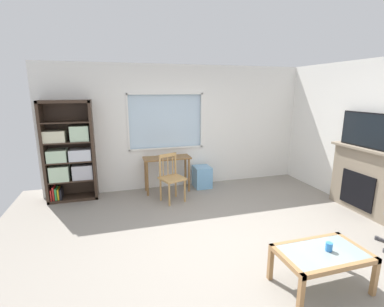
{
  "coord_description": "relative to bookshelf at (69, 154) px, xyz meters",
  "views": [
    {
      "loc": [
        -1.39,
        -3.14,
        2.08
      ],
      "look_at": [
        -0.19,
        0.93,
        1.09
      ],
      "focal_mm": 25.77,
      "sensor_mm": 36.0,
      "label": 1
    }
  ],
  "objects": [
    {
      "name": "coffee_table",
      "position": [
        2.84,
        -3.4,
        -0.53
      ],
      "size": [
        0.94,
        0.57,
        0.43
      ],
      "color": "#8C9E99",
      "rests_on": "ground"
    },
    {
      "name": "bookshelf",
      "position": [
        0.0,
        0.0,
        0.0
      ],
      "size": [
        0.9,
        0.38,
        1.89
      ],
      "color": "#38281E",
      "rests_on": "ground"
    },
    {
      "name": "desk_under_window",
      "position": [
        1.84,
        -0.11,
        -0.3
      ],
      "size": [
        0.96,
        0.39,
        0.73
      ],
      "color": "brown",
      "rests_on": "ground"
    },
    {
      "name": "plastic_drawer_unit",
      "position": [
        2.62,
        -0.06,
        -0.67
      ],
      "size": [
        0.35,
        0.4,
        0.46
      ],
      "primitive_type": "cube",
      "color": "#72ADDB",
      "rests_on": "ground"
    },
    {
      "name": "fireplace",
      "position": [
        4.86,
        -2.01,
        -0.33
      ],
      "size": [
        0.26,
        1.28,
        1.13
      ],
      "color": "gray",
      "rests_on": "ground"
    },
    {
      "name": "tv",
      "position": [
        4.84,
        -2.01,
        0.53
      ],
      "size": [
        0.06,
        1.04,
        0.58
      ],
      "color": "black",
      "rests_on": "fireplace"
    },
    {
      "name": "wooden_chair",
      "position": [
        1.82,
        -0.63,
        -0.43
      ],
      "size": [
        0.53,
        0.52,
        0.9
      ],
      "color": "tan",
      "rests_on": "ground"
    },
    {
      "name": "sippy_cup",
      "position": [
        2.91,
        -3.41,
        -0.42
      ],
      "size": [
        0.07,
        0.07,
        0.09
      ],
      "primitive_type": "cylinder",
      "color": "#337FD6",
      "rests_on": "coffee_table"
    },
    {
      "name": "wall_back_with_window",
      "position": [
        2.22,
        0.24,
        0.38
      ],
      "size": [
        5.53,
        0.15,
        2.58
      ],
      "color": "white",
      "rests_on": "ground"
    },
    {
      "name": "ground",
      "position": [
        2.19,
        -2.35,
        -0.9
      ],
      "size": [
        6.53,
        6.18,
        0.02
      ],
      "primitive_type": "cube",
      "color": "gray"
    }
  ]
}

